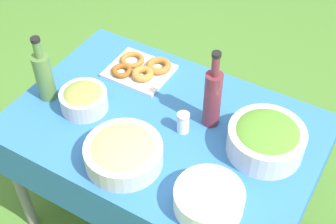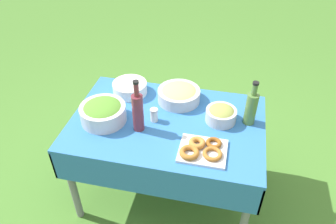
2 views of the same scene
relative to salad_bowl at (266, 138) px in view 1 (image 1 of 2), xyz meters
The scene contains 10 objects.
ground_plane 0.88m from the salad_bowl, 10.77° to the left, with size 14.00×14.00×0.00m, color #477A2D.
picnic_table 0.45m from the salad_bowl, 10.77° to the left, with size 1.27×0.84×0.70m.
salad_bowl is the anchor object (origin of this frame).
pasta_bowl 0.54m from the salad_bowl, 36.28° to the left, with size 0.30×0.30×0.11m.
donut_platter 0.69m from the salad_bowl, 12.99° to the right, with size 0.29×0.25×0.05m.
plate_stack 0.35m from the salad_bowl, 78.15° to the left, with size 0.25×0.25×0.08m.
olive_oil_bottle 0.95m from the salad_bowl, 11.22° to the left, with size 0.08×0.08×0.31m.
wine_bottle 0.26m from the salad_bowl, ahead, with size 0.07×0.07×0.36m.
olive_bowl 0.77m from the salad_bowl, 12.19° to the left, with size 0.20×0.20×0.11m.
salt_shaker 0.33m from the salad_bowl, 11.77° to the left, with size 0.05×0.05×0.09m.
Camera 1 is at (-0.68, 1.14, 2.10)m, focal length 50.00 mm.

